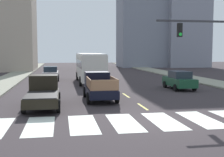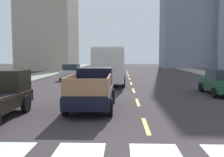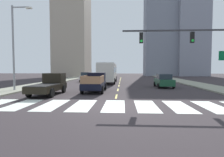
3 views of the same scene
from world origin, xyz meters
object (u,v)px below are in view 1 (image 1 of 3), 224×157
city_bus (90,66)px  sedan_far (51,73)px  sedan_near_right (179,80)px  pickup_stakebed (99,87)px  pickup_dark (43,93)px

city_bus → sedan_far: bearing=140.7°
sedan_near_right → sedan_far: same height
pickup_stakebed → sedan_far: (-4.05, 15.42, -0.08)m
city_bus → sedan_near_right: city_bus is taller
city_bus → sedan_near_right: (7.76, -7.10, -1.09)m
pickup_dark → sedan_far: size_ratio=1.18×
pickup_stakebed → pickup_dark: bearing=-146.7°
pickup_dark → sedan_far: pickup_dark is taller
sedan_near_right → pickup_dark: bearing=-149.8°
sedan_near_right → pickup_stakebed: bearing=-150.9°
pickup_dark → city_bus: 14.75m
pickup_dark → pickup_stakebed: bearing=31.3°
pickup_dark → sedan_far: (-0.11, 17.87, -0.06)m
city_bus → sedan_near_right: bearing=-41.3°
sedan_far → pickup_stakebed: bearing=-72.9°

